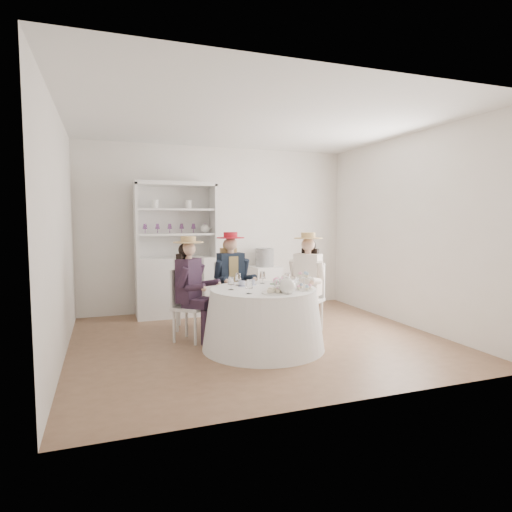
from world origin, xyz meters
name	(u,v)px	position (x,y,z in m)	size (l,w,h in m)	color
ground	(259,339)	(0.00, 0.00, 0.00)	(4.50, 4.50, 0.00)	brown
ceiling	(259,121)	(0.00, 0.00, 2.70)	(4.50, 4.50, 0.00)	white
wall_back	(218,229)	(0.00, 2.00, 1.35)	(4.50, 4.50, 0.00)	silver
wall_front	(344,240)	(0.00, -2.00, 1.35)	(4.50, 4.50, 0.00)	silver
wall_left	(60,235)	(-2.25, 0.00, 1.35)	(4.50, 4.50, 0.00)	silver
wall_right	(408,231)	(2.25, 0.00, 1.35)	(4.50, 4.50, 0.00)	silver
tea_table	(263,318)	(-0.07, -0.35, 0.35)	(1.44, 1.44, 0.71)	white
hutch	(176,269)	(-0.76, 1.70, 0.74)	(1.34, 0.74, 2.08)	silver
side_table	(265,287)	(0.74, 1.75, 0.36)	(0.46, 0.46, 0.71)	silver
hatbox	(265,257)	(0.74, 1.75, 0.87)	(0.31, 0.31, 0.31)	black
guest_left	(190,282)	(-0.82, 0.22, 0.74)	(0.56, 0.55, 1.31)	silver
guest_mid	(231,275)	(-0.19, 0.59, 0.76)	(0.50, 0.52, 1.34)	silver
guest_right	(307,276)	(0.74, 0.13, 0.75)	(0.57, 0.56, 1.34)	silver
spare_chair	(190,290)	(-0.73, 0.76, 0.55)	(0.51, 0.51, 1.02)	silver
teacup_a	(242,284)	(-0.27, -0.14, 0.74)	(0.08, 0.08, 0.06)	white
teacup_b	(253,283)	(-0.10, -0.07, 0.74)	(0.06, 0.06, 0.06)	white
teacup_c	(278,283)	(0.18, -0.21, 0.74)	(0.09, 0.09, 0.07)	white
flower_bowl	(283,286)	(0.16, -0.39, 0.74)	(0.22, 0.22, 0.05)	white
flower_arrangement	(282,281)	(0.12, -0.45, 0.80)	(0.20, 0.19, 0.07)	pink
table_teapot	(287,286)	(0.05, -0.77, 0.79)	(0.26, 0.18, 0.19)	white
sandwich_plate	(274,292)	(-0.08, -0.71, 0.73)	(0.28, 0.28, 0.06)	white
cupcake_stand	(304,284)	(0.33, -0.62, 0.78)	(0.22, 0.22, 0.20)	white
stemware_set	(263,282)	(-0.07, -0.35, 0.78)	(0.82, 0.82, 0.15)	white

